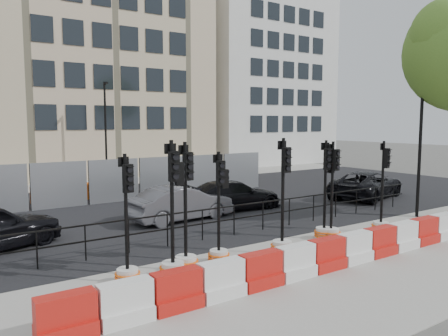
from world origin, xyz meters
TOP-DOWN VIEW (x-y plane):
  - ground at (0.00, 0.00)m, footprint 120.00×120.00m
  - sidewalk_near at (0.00, -3.00)m, footprint 40.00×6.00m
  - road at (0.00, 7.00)m, footprint 40.00×14.00m
  - sidewalk_far at (0.00, 16.00)m, footprint 40.00×4.00m
  - building_cream at (2.00, 21.99)m, footprint 15.00×10.06m
  - building_white at (17.00, 21.99)m, footprint 12.00×9.06m
  - kerb_railing at (0.00, 1.20)m, footprint 18.00×0.04m
  - heras_fencing at (0.57, 9.86)m, footprint 14.33×1.72m
  - lamp_post_far at (0.50, 14.98)m, footprint 0.12×0.56m
  - lamp_post_near at (7.50, -0.52)m, footprint 0.12×0.56m
  - barrier_row at (-0.00, -2.80)m, footprint 13.60×0.50m
  - traffic_signal_a at (-4.48, -0.95)m, footprint 0.59×0.59m
  - traffic_signal_b at (-3.45, -1.22)m, footprint 0.64×0.64m
  - traffic_signal_c at (-2.96, -0.96)m, footprint 0.63×0.63m
  - traffic_signal_d at (-1.94, -0.89)m, footprint 0.58×0.58m
  - traffic_signal_e at (-0.08, -1.25)m, footprint 0.64×0.64m
  - traffic_signal_f at (2.08, -0.79)m, footprint 0.62×0.62m
  - traffic_signal_g at (2.21, -0.95)m, footprint 0.61×0.61m
  - traffic_signal_h at (4.27, -1.26)m, footprint 0.60×0.60m
  - car_b at (-0.40, 4.07)m, footprint 2.02×4.21m
  - car_c at (2.36, 4.63)m, footprint 2.25×4.51m
  - car_d at (9.37, 3.36)m, footprint 4.71×5.90m

SIDE VIEW (x-z plane):
  - ground at x=0.00m, z-range 0.00..0.00m
  - sidewalk_near at x=0.00m, z-range 0.00..0.02m
  - sidewalk_far at x=0.00m, z-range 0.00..0.02m
  - road at x=0.00m, z-range 0.00..0.03m
  - barrier_row at x=0.00m, z-range -0.03..0.77m
  - traffic_signal_a at x=-4.48m, z-range -0.88..2.11m
  - car_c at x=2.36m, z-range 0.00..1.25m
  - traffic_signal_h at x=4.27m, z-range -0.90..2.17m
  - traffic_signal_g at x=2.21m, z-range -0.91..2.18m
  - heras_fencing at x=0.57m, z-range -0.35..1.65m
  - car_d at x=9.37m, z-range 0.00..1.31m
  - car_b at x=-0.40m, z-range 0.00..1.31m
  - traffic_signal_c at x=-2.96m, z-range -0.94..2.27m
  - traffic_signal_e at x=-0.08m, z-range -0.95..2.30m
  - kerb_railing at x=0.00m, z-range 0.19..1.19m
  - traffic_signal_d at x=-1.94m, z-range -0.77..2.16m
  - traffic_signal_f at x=2.08m, z-range -0.82..2.31m
  - traffic_signal_b at x=-3.45m, z-range -0.86..2.42m
  - lamp_post_far at x=0.50m, z-range 0.22..6.22m
  - lamp_post_near at x=7.50m, z-range 0.22..6.22m
  - building_white at x=17.00m, z-range 0.00..16.00m
  - building_cream at x=2.00m, z-range 0.00..18.00m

